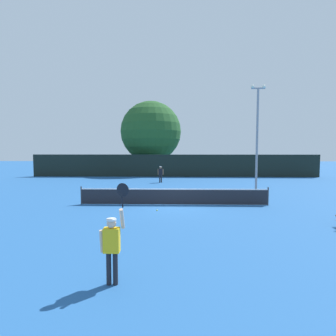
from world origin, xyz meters
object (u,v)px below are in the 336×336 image
object	(u,v)px
player_receiving	(161,173)
tennis_ball	(157,210)
light_pole	(257,131)
player_serving	(112,241)
large_tree	(151,132)
parked_car_near	(118,166)
parked_car_mid	(154,167)

from	to	relation	value
player_receiving	tennis_ball	distance (m)	12.31
tennis_ball	light_pole	world-z (taller)	light_pole
player_serving	large_tree	bearing A→B (deg)	93.45
player_receiving	parked_car_near	size ratio (longest dim) A/B	0.37
player_serving	tennis_ball	world-z (taller)	player_serving
tennis_ball	parked_car_mid	size ratio (longest dim) A/B	0.02
parked_car_mid	light_pole	bearing A→B (deg)	-55.27
player_serving	parked_car_near	xyz separation A→B (m)	(-7.11, 33.18, -0.29)
parked_car_near	parked_car_mid	distance (m)	6.04
tennis_ball	light_pole	bearing A→B (deg)	46.18
light_pole	parked_car_mid	bearing A→B (deg)	122.31
large_tree	tennis_ball	bearing A→B (deg)	-84.01
large_tree	parked_car_mid	distance (m)	5.00
player_receiving	large_tree	distance (m)	11.47
parked_car_near	parked_car_mid	xyz separation A→B (m)	(5.62, -2.23, 0.00)
parked_car_near	player_serving	bearing A→B (deg)	-73.68
player_receiving	tennis_ball	bearing A→B (deg)	92.24
player_receiving	tennis_ball	world-z (taller)	player_receiving
player_receiving	light_pole	bearing A→B (deg)	151.92
parked_car_near	player_receiving	bearing A→B (deg)	-57.21
parked_car_near	parked_car_mid	bearing A→B (deg)	-17.39
parked_car_mid	tennis_ball	bearing A→B (deg)	-82.59
parked_car_near	large_tree	bearing A→B (deg)	-24.50
tennis_ball	parked_car_mid	bearing A→B (deg)	94.99
light_pole	player_receiving	bearing A→B (deg)	151.92
player_receiving	parked_car_mid	world-z (taller)	parked_car_mid
large_tree	player_receiving	bearing A→B (deg)	-79.61
player_receiving	light_pole	size ratio (longest dim) A/B	0.19
player_serving	player_receiving	distance (m)	20.01
light_pole	parked_car_near	world-z (taller)	light_pole
player_serving	large_tree	xyz separation A→B (m)	(-1.83, 30.29, 4.65)
tennis_ball	parked_car_near	xyz separation A→B (m)	(-7.64, 25.43, 0.74)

